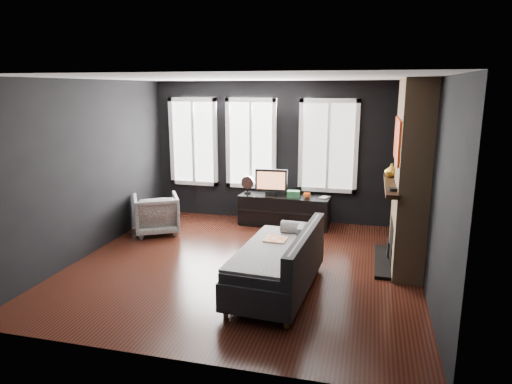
% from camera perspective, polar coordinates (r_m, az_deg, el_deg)
% --- Properties ---
extents(floor, '(5.00, 5.00, 0.00)m').
position_cam_1_polar(floor, '(6.87, -1.44, -9.07)').
color(floor, black).
rests_on(floor, ground).
extents(ceiling, '(5.00, 5.00, 0.00)m').
position_cam_1_polar(ceiling, '(6.37, -1.58, 14.07)').
color(ceiling, white).
rests_on(ceiling, ground).
extents(wall_back, '(5.00, 0.02, 2.70)m').
position_cam_1_polar(wall_back, '(8.88, 2.88, 5.01)').
color(wall_back, black).
rests_on(wall_back, ground).
extents(wall_left, '(0.02, 5.00, 2.70)m').
position_cam_1_polar(wall_left, '(7.55, -20.13, 2.81)').
color(wall_left, black).
rests_on(wall_left, ground).
extents(wall_right, '(0.02, 5.00, 2.70)m').
position_cam_1_polar(wall_right, '(6.29, 20.97, 0.86)').
color(wall_right, black).
rests_on(wall_right, ground).
extents(windows, '(4.00, 0.16, 1.76)m').
position_cam_1_polar(windows, '(8.86, -0.01, 11.69)').
color(windows, white).
rests_on(windows, wall_back).
extents(fireplace, '(0.70, 1.62, 2.70)m').
position_cam_1_polar(fireplace, '(6.86, 18.77, 1.97)').
color(fireplace, '#93724C').
rests_on(fireplace, floor).
extents(sofa, '(1.10, 2.00, 0.84)m').
position_cam_1_polar(sofa, '(5.91, 2.61, -8.49)').
color(sofa, black).
rests_on(sofa, floor).
extents(stripe_pillow, '(0.10, 0.34, 0.34)m').
position_cam_1_polar(stripe_pillow, '(6.19, 5.62, -5.71)').
color(stripe_pillow, gray).
rests_on(stripe_pillow, sofa).
extents(armchair, '(1.01, 0.99, 0.78)m').
position_cam_1_polar(armchair, '(8.39, -12.36, -2.46)').
color(armchair, white).
rests_on(armchair, floor).
extents(media_console, '(1.72, 0.61, 0.58)m').
position_cam_1_polar(media_console, '(8.67, 3.57, -2.34)').
color(media_console, black).
rests_on(media_console, floor).
extents(monitor, '(0.63, 0.16, 0.55)m').
position_cam_1_polar(monitor, '(8.62, 1.91, 1.47)').
color(monitor, black).
rests_on(monitor, media_console).
extents(desk_fan, '(0.27, 0.27, 0.35)m').
position_cam_1_polar(desk_fan, '(8.73, -1.06, 0.94)').
color(desk_fan, '#A7A7A7').
rests_on(desk_fan, media_console).
extents(mug, '(0.14, 0.11, 0.13)m').
position_cam_1_polar(mug, '(8.43, 6.39, -0.35)').
color(mug, orange).
rests_on(mug, media_console).
extents(book, '(0.14, 0.06, 0.20)m').
position_cam_1_polar(book, '(8.53, 8.11, -0.00)').
color(book, beige).
rests_on(book, media_console).
extents(storage_box, '(0.24, 0.16, 0.12)m').
position_cam_1_polar(storage_box, '(8.47, 4.70, -0.26)').
color(storage_box, '#28673A').
rests_on(storage_box, media_console).
extents(mantel_vase, '(0.21, 0.22, 0.20)m').
position_cam_1_polar(mantel_vase, '(7.29, 16.55, 2.58)').
color(mantel_vase, gold).
rests_on(mantel_vase, fireplace).
extents(mantel_clock, '(0.16, 0.16, 0.04)m').
position_cam_1_polar(mantel_clock, '(6.32, 16.81, 0.30)').
color(mantel_clock, black).
rests_on(mantel_clock, fireplace).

